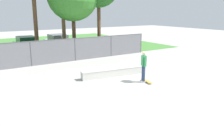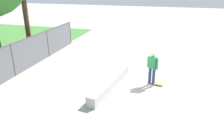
% 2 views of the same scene
% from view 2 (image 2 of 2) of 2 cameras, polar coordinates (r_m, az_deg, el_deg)
% --- Properties ---
extents(ground_plane, '(80.00, 80.00, 0.00)m').
position_cam_2_polar(ground_plane, '(10.51, 4.03, -7.44)').
color(ground_plane, '#ADAAA3').
extents(concrete_ledge, '(4.11, 1.07, 0.53)m').
position_cam_2_polar(concrete_ledge, '(10.56, -0.48, -5.60)').
color(concrete_ledge, '#B7B5AD').
rests_on(concrete_ledge, ground).
extents(skateboarder, '(0.40, 0.55, 1.82)m').
position_cam_2_polar(skateboarder, '(10.73, 10.87, -1.21)').
color(skateboarder, beige).
rests_on(skateboarder, ground).
extents(skateboard, '(0.34, 0.82, 0.09)m').
position_cam_2_polar(skateboard, '(11.22, 11.71, -5.50)').
color(skateboard, gold).
rests_on(skateboard, ground).
extents(chainlink_fence, '(14.34, 0.07, 1.90)m').
position_cam_2_polar(chainlink_fence, '(12.89, -25.34, 1.00)').
color(chainlink_fence, '#4C4C51').
rests_on(chainlink_fence, ground).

